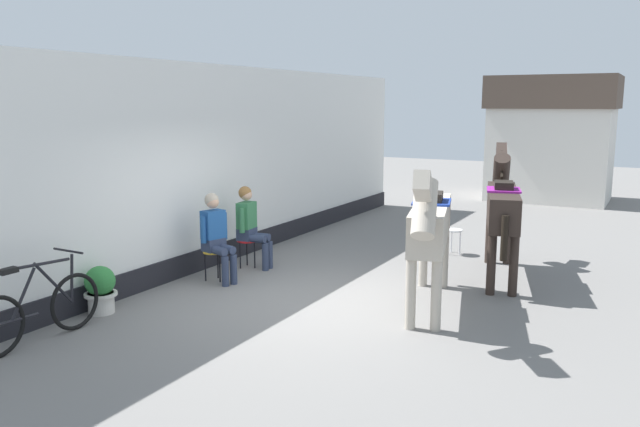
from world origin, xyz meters
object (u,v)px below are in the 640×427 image
saddled_horse_far (502,205)px  spare_stool_white (453,233)px  leaning_bicycle (38,310)px  seated_visitor_near (216,233)px  saddled_horse_near (430,225)px  seated_visitor_far (250,223)px  flower_planter_near (100,289)px

saddled_horse_far → spare_stool_white: bearing=134.5°
leaning_bicycle → spare_stool_white: size_ratio=3.83×
spare_stool_white → seated_visitor_near: bearing=-127.3°
saddled_horse_far → leaning_bicycle: size_ratio=1.67×
saddled_horse_near → saddled_horse_far: 2.20m
seated_visitor_far → saddled_horse_near: saddled_horse_near is taller
saddled_horse_near → flower_planter_near: 4.46m
flower_planter_near → spare_stool_white: bearing=60.5°
seated_visitor_far → saddled_horse_far: 4.12m
saddled_horse_near → spare_stool_white: size_ratio=6.37×
seated_visitor_near → leaning_bicycle: (-0.21, -3.08, -0.38)m
seated_visitor_near → flower_planter_near: bearing=-101.7°
seated_visitor_near → saddled_horse_near: size_ratio=0.47×
saddled_horse_near → flower_planter_near: (-3.76, -2.25, -0.82)m
seated_visitor_far → leaning_bicycle: 4.04m
saddled_horse_near → saddled_horse_far: bearing=77.8°
saddled_horse_near → leaning_bicycle: 4.95m
seated_visitor_far → spare_stool_white: size_ratio=3.02×
seated_visitor_far → saddled_horse_near: size_ratio=0.47×
flower_planter_near → seated_visitor_far: bearing=82.3°
saddled_horse_far → spare_stool_white: size_ratio=6.38×
saddled_horse_near → leaning_bicycle: bearing=-136.6°
seated_visitor_near → flower_planter_near: seated_visitor_near is taller
leaning_bicycle → spare_stool_white: bearing=66.3°
seated_visitor_far → saddled_horse_far: (3.83, 1.49, 0.38)m
saddled_horse_near → saddled_horse_far: same height
saddled_horse_near → seated_visitor_near: bearing=-175.1°
seated_visitor_far → saddled_horse_far: size_ratio=0.47×
seated_visitor_near → flower_planter_near: size_ratio=2.17×
seated_visitor_near → flower_planter_near: 2.06m
saddled_horse_near → spare_stool_white: saddled_horse_near is taller
spare_stool_white → flower_planter_near: bearing=-119.5°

